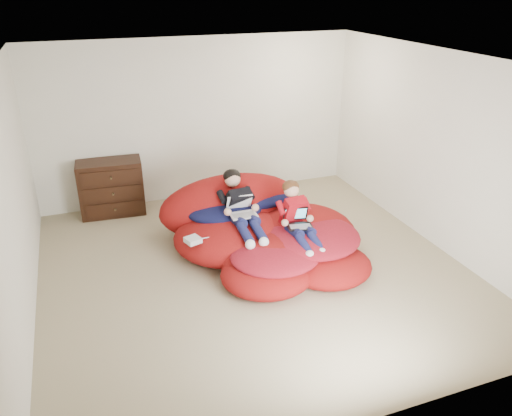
% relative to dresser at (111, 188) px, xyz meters
% --- Properties ---
extents(room_shell, '(5.10, 5.10, 2.77)m').
position_rel_dresser_xyz_m(room_shell, '(1.44, -2.25, -0.20)').
color(room_shell, tan).
rests_on(room_shell, ground).
extents(dresser, '(0.96, 0.56, 0.83)m').
position_rel_dresser_xyz_m(dresser, '(0.00, 0.00, 0.00)').
color(dresser, black).
rests_on(dresser, ground).
extents(beanbag_pile, '(2.48, 2.41, 0.91)m').
position_rel_dresser_xyz_m(beanbag_pile, '(1.72, -1.84, -0.15)').
color(beanbag_pile, maroon).
rests_on(beanbag_pile, ground).
extents(cream_pillow, '(0.49, 0.31, 0.31)m').
position_rel_dresser_xyz_m(cream_pillow, '(1.28, -1.12, 0.20)').
color(cream_pillow, beige).
rests_on(cream_pillow, beanbag_pile).
extents(older_boy, '(0.35, 1.12, 0.66)m').
position_rel_dresser_xyz_m(older_boy, '(1.45, -1.72, 0.25)').
color(older_boy, black).
rests_on(older_boy, beanbag_pile).
extents(younger_boy, '(0.32, 0.92, 0.68)m').
position_rel_dresser_xyz_m(younger_boy, '(2.03, -2.20, 0.21)').
color(younger_boy, red).
rests_on(younger_boy, beanbag_pile).
extents(laptop_white, '(0.34, 0.35, 0.22)m').
position_rel_dresser_xyz_m(laptop_white, '(1.45, -1.81, 0.21)').
color(laptop_white, silver).
rests_on(laptop_white, older_boy).
extents(laptop_black, '(0.34, 0.35, 0.21)m').
position_rel_dresser_xyz_m(laptop_black, '(2.03, -2.22, 0.14)').
color(laptop_black, black).
rests_on(laptop_black, younger_boy).
extents(power_adapter, '(0.21, 0.21, 0.06)m').
position_rel_dresser_xyz_m(power_adapter, '(0.75, -2.02, 0.00)').
color(power_adapter, silver).
rests_on(power_adapter, beanbag_pile).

